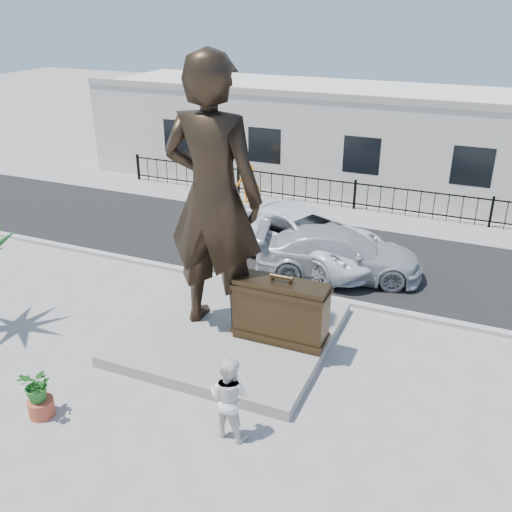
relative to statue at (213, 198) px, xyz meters
The scene contains 15 objects.
ground 4.31m from the statue, 58.54° to the right, with size 100.00×100.00×0.00m, color #9E9991.
street 7.51m from the statue, 81.06° to the left, with size 40.00×7.00×0.01m, color black.
curb 4.86m from the statue, 70.74° to the left, with size 40.00×0.25×0.12m, color #A5A399.
far_sidewalk 11.10m from the statue, 84.48° to the left, with size 40.00×2.50×0.02m, color #9E9991.
plinth 3.75m from the statue, 15.14° to the right, with size 5.20×5.20×0.30m, color gray.
fence 11.67m from the statue, 84.88° to the left, with size 22.00×0.10×1.20m, color black.
building 15.49m from the statue, 86.27° to the left, with size 28.00×7.00×4.40m, color silver.
statue is the anchor object (origin of this frame).
suitcase 3.33m from the statue, ahead, with size 2.38×0.76×1.67m, color #352716.
tourist 5.01m from the statue, 59.69° to the right, with size 0.91×0.71×1.87m, color white.
car_white 6.23m from the statue, 83.90° to the left, with size 2.93×6.35×1.77m, color white.
car_silver 5.96m from the statue, 65.63° to the left, with size 2.18×5.37×1.56m, color #AEB1B3.
worker 11.10m from the statue, 109.48° to the left, with size 1.15×0.66×1.79m, color orange.
planter 6.23m from the statue, 113.38° to the right, with size 0.56×0.56×0.40m, color #B64930.
shrub 5.89m from the statue, 113.38° to the right, with size 0.72×0.62×0.80m, color #266B23.
Camera 1 is at (5.26, -10.31, 8.43)m, focal length 40.00 mm.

